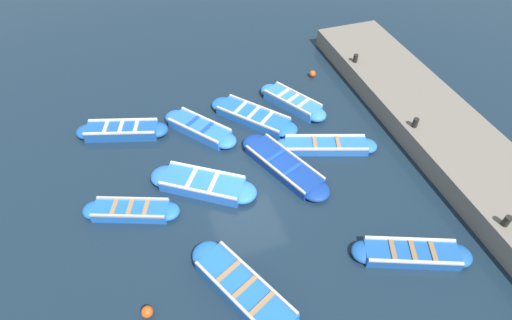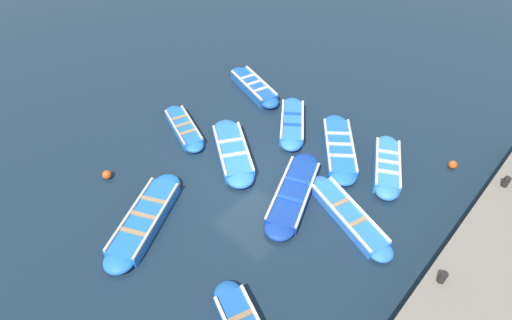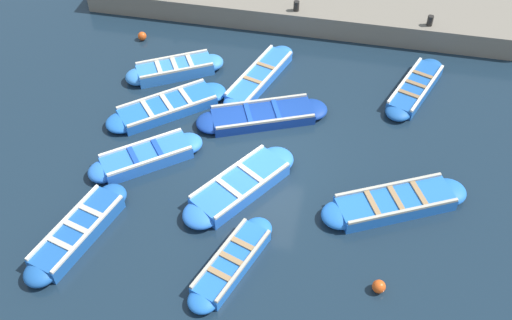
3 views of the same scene
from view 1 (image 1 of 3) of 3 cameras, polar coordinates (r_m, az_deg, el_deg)
name	(u,v)px [view 1 (image 1 of 3)]	position (r m, az deg, el deg)	size (l,w,h in m)	color
ground_plane	(246,182)	(13.64, -1.44, -3.20)	(120.00, 120.00, 0.00)	#162838
boat_alongside	(245,290)	(11.26, -1.63, -18.13)	(2.60, 3.95, 0.43)	blue
boat_bow_out	(131,211)	(13.28, -17.41, -6.91)	(3.13, 1.70, 0.37)	blue
boat_outer_left	(203,184)	(13.44, -7.61, -3.44)	(3.62, 2.83, 0.44)	blue
boat_end_of_row	(253,116)	(15.90, -0.40, 6.26)	(3.19, 3.53, 0.38)	blue
boat_stern_in	(326,146)	(14.88, 9.95, 2.03)	(3.80, 1.87, 0.36)	blue
boat_inner_gap	(200,129)	(15.45, -8.03, 4.46)	(2.67, 3.08, 0.43)	blue
boat_far_corner	(411,254)	(12.64, 21.31, -12.36)	(3.50, 1.93, 0.38)	#1E59AD
boat_centre	(292,102)	(16.61, 5.22, 8.23)	(2.28, 3.18, 0.46)	#3884E0
boat_broadside	(122,131)	(16.02, -18.57, 3.98)	(3.54, 1.71, 0.46)	#1E59AD
boat_outer_right	(284,166)	(13.98, 4.00, -0.80)	(2.43, 4.03, 0.38)	navy
quay_wall	(439,128)	(16.51, 24.63, 4.21)	(3.10, 15.26, 0.79)	slate
bollard_north	(356,58)	(18.35, 14.03, 13.92)	(0.20, 0.20, 0.35)	black
bollard_mid_north	(415,123)	(15.46, 21.81, 4.97)	(0.20, 0.20, 0.35)	black
bollard_mid_south	(507,221)	(13.49, 32.19, -7.39)	(0.20, 0.20, 0.35)	black
buoy_orange_near	(313,74)	(18.49, 8.08, 12.10)	(0.30, 0.30, 0.30)	#E05119
buoy_yellow_far	(147,312)	(11.40, -15.29, -20.19)	(0.31, 0.31, 0.31)	#E05119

